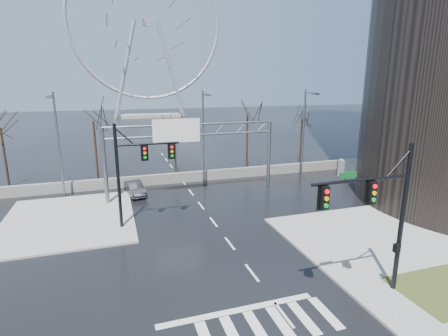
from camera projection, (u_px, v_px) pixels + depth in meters
name	position (u px, v px, depth m)	size (l,w,h in m)	color
ground	(252.00, 273.00, 20.46)	(260.00, 260.00, 0.00)	black
sidewalk_right_ext	(369.00, 235.00, 25.30)	(12.00, 10.00, 0.15)	gray
sidewalk_far	(69.00, 219.00, 28.21)	(10.00, 12.00, 0.15)	gray
grass_strip	(445.00, 290.00, 18.52)	(5.00, 4.00, 0.02)	#333C19
barrier_wall	(183.00, 177.00, 38.79)	(52.00, 0.50, 1.10)	slate
signal_mast_near	(382.00, 208.00, 17.11)	(5.52, 0.41, 8.00)	black
signal_mast_far	(133.00, 166.00, 25.80)	(4.72, 0.41, 8.00)	black
sign_gantry	(188.00, 144.00, 32.91)	(16.36, 0.40, 7.60)	slate
streetlight_left	(57.00, 137.00, 32.20)	(0.50, 2.55, 10.00)	slate
streetlight_mid	(204.00, 131.00, 36.41)	(0.50, 2.55, 10.00)	slate
streetlight_right	(305.00, 126.00, 40.02)	(0.50, 2.55, 10.00)	slate
tree_far_left	(1.00, 135.00, 35.85)	(3.50, 3.50, 7.00)	black
tree_left	(94.00, 128.00, 38.00)	(3.75, 3.75, 7.50)	black
tree_center	(174.00, 131.00, 41.83)	(3.25, 3.25, 6.50)	black
tree_right	(247.00, 120.00, 43.36)	(3.90, 3.90, 7.80)	black
tree_far_right	(302.00, 124.00, 46.42)	(3.40, 3.40, 6.80)	black
ferris_wheel	(146.00, 29.00, 103.34)	(45.00, 6.00, 50.91)	gray
car	(135.00, 188.00, 34.36)	(1.39, 3.99, 1.31)	black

